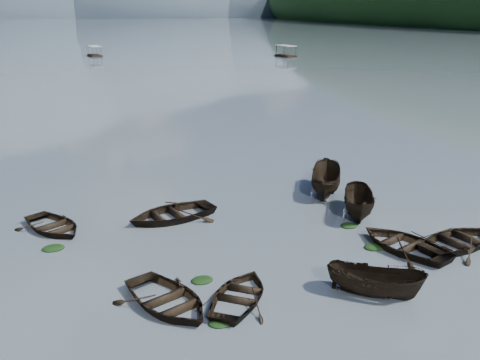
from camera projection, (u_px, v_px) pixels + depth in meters
name	position (u px, v px, depth m)	size (l,w,h in m)	color
ground_plane	(351.00, 320.00, 20.35)	(2400.00, 2400.00, 0.00)	slate
haze_mtn_c	(128.00, 16.00, 869.13)	(520.00, 520.00, 260.00)	#475666
haze_mtn_d	(232.00, 15.00, 929.48)	(520.00, 520.00, 220.00)	#475666
rowboat_0	(168.00, 306.00, 21.31)	(3.33, 4.67, 0.97)	black
rowboat_1	(240.00, 300.00, 21.74)	(2.92, 4.08, 0.85)	black
rowboat_2	(374.00, 295.00, 22.12)	(1.52, 4.04, 1.56)	black
rowboat_3	(404.00, 249.00, 26.34)	(3.44, 4.82, 1.00)	black
rowboat_4	(459.00, 246.00, 26.70)	(3.41, 4.78, 0.99)	black
rowboat_5	(359.00, 215.00, 30.67)	(1.72, 4.56, 1.76)	black
rowboat_6	(54.00, 230.00, 28.61)	(3.08, 4.32, 0.89)	black
rowboat_7	(172.00, 219.00, 30.14)	(3.64, 5.10, 1.06)	black
rowboat_8	(325.00, 193.00, 34.42)	(1.87, 4.96, 1.92)	black
weed_clump_0	(202.00, 281.00, 23.26)	(0.97, 0.79, 0.21)	black
weed_clump_1	(221.00, 323.00, 20.14)	(0.98, 0.78, 0.21)	black
weed_clump_3	(349.00, 226.00, 29.09)	(0.94, 0.79, 0.21)	black
weed_clump_4	(375.00, 248.00, 26.50)	(1.09, 0.86, 0.23)	black
weed_clump_5	(53.00, 249.00, 26.36)	(1.09, 0.88, 0.23)	black
weed_clump_6	(162.00, 224.00, 29.35)	(0.95, 0.79, 0.20)	black
weed_clump_7	(357.00, 211.00, 31.34)	(1.08, 0.86, 0.23)	black
pontoon_centre	(95.00, 56.00, 132.89)	(2.57, 6.17, 2.36)	black
pontoon_right	(286.00, 57.00, 131.55)	(2.79, 6.71, 2.57)	black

